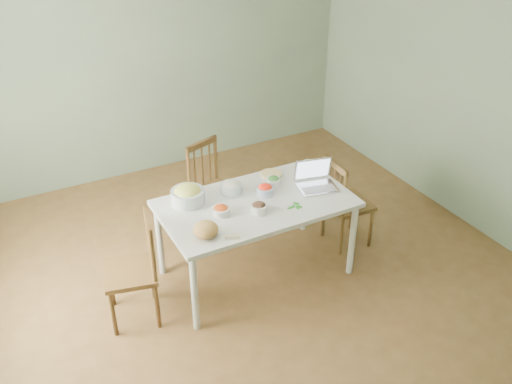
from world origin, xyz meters
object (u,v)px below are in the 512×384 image
chair_far (216,190)px  bowl_squash (188,194)px  chair_left (130,270)px  laptop (318,177)px  bread_boule (206,230)px  chair_right (349,201)px  dining_table (256,238)px

chair_far → bowl_squash: (-0.51, -0.56, 0.39)m
chair_left → laptop: bearing=102.1°
chair_far → laptop: (0.63, -0.89, 0.42)m
laptop → bread_boule: bearing=-157.1°
chair_right → bowl_squash: (-1.59, 0.24, 0.41)m
bread_boule → bowl_squash: (0.07, 0.54, 0.02)m
dining_table → chair_left: chair_left is taller
chair_far → bowl_squash: 0.85m
chair_far → chair_right: size_ratio=1.04×
chair_far → chair_right: bearing=-55.5°
dining_table → chair_left: bearing=-178.5°
chair_far → bread_boule: 1.30m
chair_far → bowl_squash: size_ratio=3.30×
dining_table → chair_right: (1.06, 0.03, 0.08)m
laptop → chair_right: bearing=24.2°
chair_left → bowl_squash: chair_left is taller
chair_left → chair_right: chair_left is taller
dining_table → chair_right: 1.06m
laptop → chair_left: bearing=-168.2°
chair_far → bread_boule: (-0.58, -1.10, 0.37)m
bread_boule → bowl_squash: bearing=82.9°
dining_table → bread_boule: (-0.60, -0.28, 0.46)m
dining_table → chair_right: chair_right is taller
chair_left → chair_far: bearing=139.3°
chair_right → dining_table: bearing=95.1°
chair_far → bowl_squash: bearing=-151.7°
chair_right → laptop: (-0.45, -0.09, 0.44)m
bread_boule → chair_far: bearing=62.3°
chair_right → bowl_squash: bowl_squash is taller
bread_boule → bowl_squash: size_ratio=0.69×
bread_boule → chair_left: bearing=157.1°
bowl_squash → bread_boule: bearing=-97.1°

